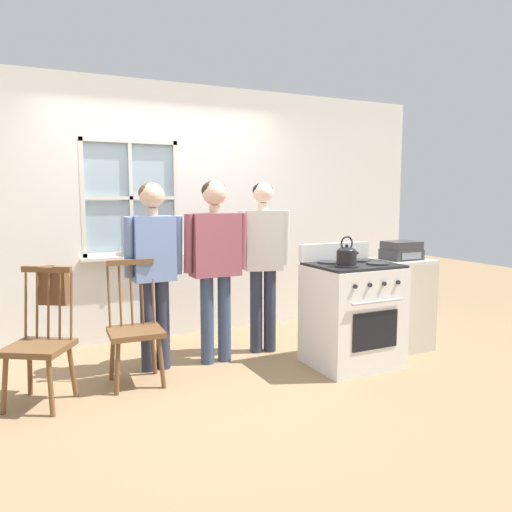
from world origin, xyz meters
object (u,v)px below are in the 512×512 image
potted_plant (130,247)px  kettle (347,255)px  handbag (53,287)px  stereo (401,251)px  chair_by_window (40,345)px  person_adult_right (263,252)px  side_counter (398,304)px  chair_near_wall (135,330)px  person_teen_center (215,252)px  person_elderly_left (153,257)px  stove (352,313)px

potted_plant → kettle: bearing=-49.0°
handbag → stereo: stereo is taller
stereo → chair_by_window: bearing=178.3°
person_adult_right → stereo: bearing=-7.6°
stereo → side_counter: bearing=90.0°
handbag → chair_near_wall: bearing=-8.5°
person_teen_center → kettle: person_teen_center is taller
side_counter → person_adult_right: bearing=159.2°
person_elderly_left → person_adult_right: (1.08, 0.05, -0.01)m
side_counter → stereo: 0.54m
potted_plant → chair_near_wall: bearing=-100.6°
person_adult_right → potted_plant: size_ratio=4.98×
handbag → stereo: bearing=-5.4°
chair_near_wall → kettle: bearing=-14.3°
person_adult_right → side_counter: (1.27, -0.48, -0.54)m
potted_plant → side_counter: potted_plant is taller
kettle → handbag: bearing=164.9°
person_teen_center → person_adult_right: (0.53, 0.09, -0.03)m
potted_plant → stereo: bearing=-30.2°
person_elderly_left → stove: 1.83m
person_elderly_left → stove: bearing=-23.2°
stereo → handbag: bearing=174.6°
chair_by_window → kettle: size_ratio=4.06×
person_teen_center → potted_plant: bearing=119.8°
kettle → potted_plant: (-1.47, 1.69, -0.02)m
kettle → handbag: kettle is taller
chair_by_window → person_teen_center: person_teen_center is taller
kettle → person_teen_center: bearing=141.2°
chair_near_wall → handbag: (-0.59, 0.09, 0.39)m
person_teen_center → handbag: bearing=-175.7°
person_adult_right → stove: person_adult_right is taller
chair_by_window → potted_plant: bearing=85.7°
person_adult_right → potted_plant: 1.40m
person_elderly_left → handbag: person_elderly_left is taller
chair_near_wall → person_adult_right: size_ratio=0.61×
stove → side_counter: bearing=16.1°
chair_near_wall → potted_plant: bearing=82.5°
chair_by_window → side_counter: (3.29, -0.08, 0.01)m
chair_near_wall → side_counter: 2.58m
person_elderly_left → person_teen_center: (0.55, -0.04, 0.02)m
chair_by_window → person_teen_center: 1.63m
chair_near_wall → kettle: 1.86m
person_teen_center → person_adult_right: person_teen_center is taller
stove → side_counter: size_ratio=1.20×
person_teen_center → person_adult_right: 0.54m
stereo → stove: bearing=-165.5°
potted_plant → person_adult_right: bearing=-38.6°
person_elderly_left → side_counter: bearing=-12.1°
chair_by_window → person_adult_right: person_adult_right is taller
person_elderly_left → handbag: size_ratio=5.32×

